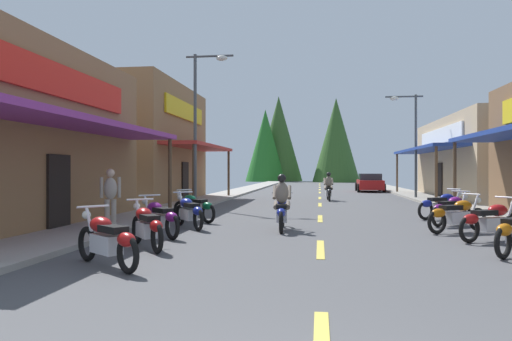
# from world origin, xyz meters

# --- Properties ---
(ground) EXTENTS (10.09, 83.58, 0.10)m
(ground) POSITION_xyz_m (0.00, 26.79, -0.05)
(ground) COLOR #4C4C4F
(sidewalk_left) EXTENTS (2.09, 83.58, 0.12)m
(sidewalk_left) POSITION_xyz_m (-6.09, 26.79, 0.06)
(sidewalk_left) COLOR #9E9991
(sidewalk_left) RESTS_ON ground
(sidewalk_right) EXTENTS (2.09, 83.58, 0.12)m
(sidewalk_right) POSITION_xyz_m (6.09, 26.79, 0.06)
(sidewalk_right) COLOR gray
(sidewalk_right) RESTS_ON ground
(centerline_dashes) EXTENTS (0.16, 57.04, 0.01)m
(centerline_dashes) POSITION_xyz_m (0.00, 29.51, 0.01)
(centerline_dashes) COLOR #E0C64C
(centerline_dashes) RESTS_ON ground
(storefront_left_far) EXTENTS (10.18, 9.59, 6.16)m
(storefront_left_far) POSITION_xyz_m (-11.29, 22.29, 3.08)
(storefront_left_far) COLOR olive
(storefront_left_far) RESTS_ON ground
(storefront_right_far) EXTENTS (9.13, 13.46, 4.74)m
(storefront_right_far) POSITION_xyz_m (10.76, 27.35, 2.38)
(storefront_right_far) COLOR tan
(storefront_right_far) RESTS_ON ground
(streetlamp_left) EXTENTS (2.11, 0.30, 6.76)m
(streetlamp_left) POSITION_xyz_m (-5.15, 18.10, 4.35)
(streetlamp_left) COLOR #474C51
(streetlamp_left) RESTS_ON ground
(streetlamp_right) EXTENTS (2.11, 0.30, 5.99)m
(streetlamp_right) POSITION_xyz_m (5.12, 25.97, 3.92)
(streetlamp_right) COLOR #474C51
(streetlamp_right) RESTS_ON ground
(motorcycle_parked_right_3) EXTENTS (1.85, 1.25, 1.04)m
(motorcycle_parked_right_3) POSITION_xyz_m (3.98, 9.44, 0.49)
(motorcycle_parked_right_3) COLOR black
(motorcycle_parked_right_3) RESTS_ON ground
(motorcycle_parked_right_4) EXTENTS (1.85, 1.25, 1.04)m
(motorcycle_parked_right_4) POSITION_xyz_m (3.63, 10.95, 0.49)
(motorcycle_parked_right_4) COLOR black
(motorcycle_parked_right_4) RESTS_ON ground
(motorcycle_parked_right_5) EXTENTS (1.58, 1.59, 1.04)m
(motorcycle_parked_right_5) POSITION_xyz_m (3.93, 12.69, 0.49)
(motorcycle_parked_right_5) COLOR black
(motorcycle_parked_right_5) RESTS_ON ground
(motorcycle_parked_right_6) EXTENTS (1.89, 1.18, 1.04)m
(motorcycle_parked_right_6) POSITION_xyz_m (4.11, 14.54, 0.49)
(motorcycle_parked_right_6) COLOR black
(motorcycle_parked_right_6) RESTS_ON ground
(motorcycle_parked_left_0) EXTENTS (1.73, 1.42, 1.04)m
(motorcycle_parked_left_0) POSITION_xyz_m (-3.64, 5.36, 0.49)
(motorcycle_parked_left_0) COLOR black
(motorcycle_parked_left_0) RESTS_ON ground
(motorcycle_parked_left_1) EXTENTS (1.35, 1.78, 1.04)m
(motorcycle_parked_left_1) POSITION_xyz_m (-3.67, 7.35, 0.49)
(motorcycle_parked_left_1) COLOR black
(motorcycle_parked_left_1) RESTS_ON ground
(motorcycle_parked_left_2) EXTENTS (1.59, 1.58, 1.04)m
(motorcycle_parked_left_2) POSITION_xyz_m (-4.02, 9.14, 0.49)
(motorcycle_parked_left_2) COLOR black
(motorcycle_parked_left_2) RESTS_ON ground
(motorcycle_parked_left_3) EXTENTS (1.33, 1.80, 1.04)m
(motorcycle_parked_left_3) POSITION_xyz_m (-3.73, 10.92, 0.49)
(motorcycle_parked_left_3) COLOR black
(motorcycle_parked_left_3) RESTS_ON ground
(motorcycle_parked_left_4) EXTENTS (1.76, 1.38, 1.04)m
(motorcycle_parked_left_4) POSITION_xyz_m (-4.04, 12.63, 0.49)
(motorcycle_parked_left_4) COLOR black
(motorcycle_parked_left_4) RESTS_ON ground
(rider_cruising_lead) EXTENTS (0.60, 2.14, 1.57)m
(rider_cruising_lead) POSITION_xyz_m (-1.06, 10.82, 0.66)
(rider_cruising_lead) COLOR black
(rider_cruising_lead) RESTS_ON ground
(rider_cruising_trailing) EXTENTS (0.60, 2.14, 1.57)m
(rider_cruising_trailing) POSITION_xyz_m (0.47, 24.05, 0.66)
(rider_cruising_trailing) COLOR black
(rider_cruising_trailing) RESTS_ON ground
(pedestrian_browsing) EXTENTS (0.48, 0.42, 1.71)m
(pedestrian_browsing) POSITION_xyz_m (-5.78, 10.21, 0.99)
(pedestrian_browsing) COLOR #B2A599
(pedestrian_browsing) RESTS_ON ground
(parked_car_curbside) EXTENTS (2.13, 4.33, 1.40)m
(parked_car_curbside) POSITION_xyz_m (3.84, 35.54, 0.69)
(parked_car_curbside) COLOR #B21919
(parked_car_curbside) RESTS_ON ground
(treeline_backdrop) EXTENTS (16.47, 13.79, 12.94)m
(treeline_backdrop) POSITION_xyz_m (-2.85, 69.22, 5.84)
(treeline_backdrop) COLOR #286923
(treeline_backdrop) RESTS_ON ground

